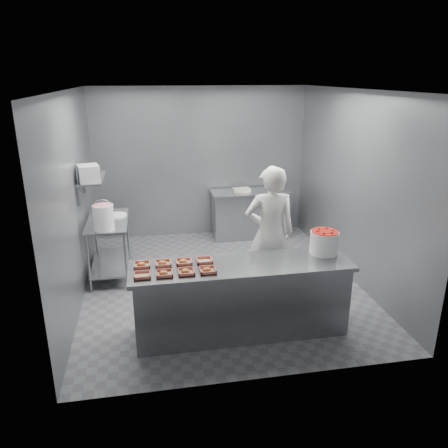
{
  "coord_description": "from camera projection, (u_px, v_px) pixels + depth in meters",
  "views": [
    {
      "loc": [
        -1.03,
        -5.88,
        2.99
      ],
      "look_at": [
        0.0,
        -0.2,
        1.0
      ],
      "focal_mm": 35.0,
      "sensor_mm": 36.0,
      "label": 1
    }
  ],
  "objects": [
    {
      "name": "floor",
      "position": [
        222.0,
        282.0,
        6.62
      ],
      "size": [
        4.5,
        4.5,
        0.0
      ],
      "primitive_type": "plane",
      "color": "#4C4C51",
      "rests_on": "ground"
    },
    {
      "name": "ceiling",
      "position": [
        221.0,
        90.0,
        5.71
      ],
      "size": [
        4.5,
        4.5,
        0.0
      ],
      "primitive_type": "plane",
      "rotation": [
        3.14,
        0.0,
        0.0
      ],
      "color": "white",
      "rests_on": "wall_back"
    },
    {
      "name": "wall_back",
      "position": [
        201.0,
        163.0,
        8.26
      ],
      "size": [
        4.0,
        0.04,
        2.8
      ],
      "primitive_type": "cube",
      "color": "slate",
      "rests_on": "ground"
    },
    {
      "name": "wall_left",
      "position": [
        74.0,
        200.0,
        5.82
      ],
      "size": [
        0.04,
        4.5,
        2.8
      ],
      "primitive_type": "cube",
      "color": "slate",
      "rests_on": "ground"
    },
    {
      "name": "wall_right",
      "position": [
        353.0,
        187.0,
        6.5
      ],
      "size": [
        0.04,
        4.5,
        2.8
      ],
      "primitive_type": "cube",
      "color": "slate",
      "rests_on": "ground"
    },
    {
      "name": "service_counter",
      "position": [
        241.0,
        298.0,
        5.21
      ],
      "size": [
        2.6,
        0.7,
        0.9
      ],
      "color": "slate",
      "rests_on": "ground"
    },
    {
      "name": "prep_table",
      "position": [
        109.0,
        239.0,
        6.7
      ],
      "size": [
        0.6,
        1.2,
        0.9
      ],
      "color": "slate",
      "rests_on": "ground"
    },
    {
      "name": "back_counter",
      "position": [
        250.0,
        214.0,
        8.39
      ],
      "size": [
        1.5,
        0.6,
        0.9
      ],
      "color": "slate",
      "rests_on": "ground"
    },
    {
      "name": "wall_shelf",
      "position": [
        91.0,
        178.0,
        6.36
      ],
      "size": [
        0.35,
        0.9,
        0.03
      ],
      "primitive_type": "cube",
      "color": "slate",
      "rests_on": "wall_left"
    },
    {
      "name": "tray_0",
      "position": [
        142.0,
        275.0,
        4.74
      ],
      "size": [
        0.19,
        0.18,
        0.04
      ],
      "color": "tan",
      "rests_on": "service_counter"
    },
    {
      "name": "tray_1",
      "position": [
        164.0,
        273.0,
        4.78
      ],
      "size": [
        0.19,
        0.18,
        0.06
      ],
      "color": "tan",
      "rests_on": "service_counter"
    },
    {
      "name": "tray_2",
      "position": [
        186.0,
        272.0,
        4.82
      ],
      "size": [
        0.19,
        0.18,
        0.06
      ],
      "color": "tan",
      "rests_on": "service_counter"
    },
    {
      "name": "tray_3",
      "position": [
        207.0,
        270.0,
        4.86
      ],
      "size": [
        0.19,
        0.18,
        0.06
      ],
      "color": "tan",
      "rests_on": "service_counter"
    },
    {
      "name": "tray_4",
      "position": [
        142.0,
        265.0,
        4.99
      ],
      "size": [
        0.19,
        0.18,
        0.06
      ],
      "color": "tan",
      "rests_on": "service_counter"
    },
    {
      "name": "tray_5",
      "position": [
        163.0,
        263.0,
        5.03
      ],
      "size": [
        0.19,
        0.18,
        0.06
      ],
      "color": "tan",
      "rests_on": "service_counter"
    },
    {
      "name": "tray_6",
      "position": [
        184.0,
        262.0,
        5.08
      ],
      "size": [
        0.19,
        0.18,
        0.06
      ],
      "color": "tan",
      "rests_on": "service_counter"
    },
    {
      "name": "tray_7",
      "position": [
        204.0,
        260.0,
        5.12
      ],
      "size": [
        0.19,
        0.18,
        0.04
      ],
      "color": "tan",
      "rests_on": "service_counter"
    },
    {
      "name": "worker",
      "position": [
        270.0,
        234.0,
        5.94
      ],
      "size": [
        0.71,
        0.49,
        1.87
      ],
      "primitive_type": "imported",
      "rotation": [
        0.0,
        0.0,
        3.08
      ],
      "color": "silver",
      "rests_on": "ground"
    },
    {
      "name": "strawberry_tub",
      "position": [
        324.0,
        241.0,
        5.33
      ],
      "size": [
        0.35,
        0.35,
        0.29
      ],
      "color": "white",
      "rests_on": "service_counter"
    },
    {
      "name": "glaze_bucket",
      "position": [
        103.0,
        217.0,
        6.13
      ],
      "size": [
        0.3,
        0.29,
        0.44
      ],
      "color": "white",
      "rests_on": "prep_table"
    },
    {
      "name": "bucket_lid",
      "position": [
        117.0,
        215.0,
        6.79
      ],
      "size": [
        0.41,
        0.41,
        0.02
      ],
      "primitive_type": "cylinder",
      "rotation": [
        0.0,
        0.0,
        0.42
      ],
      "color": "white",
      "rests_on": "prep_table"
    },
    {
      "name": "rag",
      "position": [
        105.0,
        216.0,
        6.76
      ],
      "size": [
        0.14,
        0.12,
        0.02
      ],
      "primitive_type": "cube",
      "rotation": [
        0.0,
        0.0,
        0.09
      ],
      "color": "#CCB28C",
      "rests_on": "prep_table"
    },
    {
      "name": "appliance",
      "position": [
        89.0,
        173.0,
        6.07
      ],
      "size": [
        0.34,
        0.37,
        0.23
      ],
      "primitive_type": "cube",
      "rotation": [
        0.0,
        0.0,
        0.24
      ],
      "color": "gray",
      "rests_on": "wall_shelf"
    },
    {
      "name": "paper_stack",
      "position": [
        242.0,
        190.0,
        8.21
      ],
      "size": [
        0.31,
        0.23,
        0.06
      ],
      "primitive_type": "cube",
      "rotation": [
        0.0,
        0.0,
        -0.03
      ],
      "color": "silver",
      "rests_on": "back_counter"
    }
  ]
}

